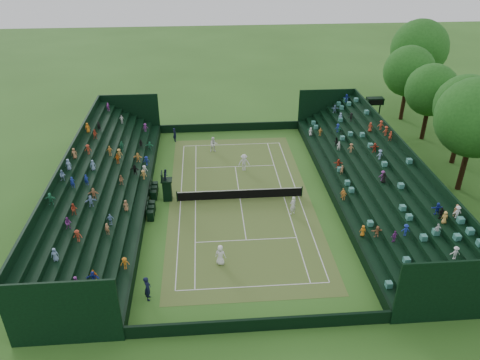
{
  "coord_description": "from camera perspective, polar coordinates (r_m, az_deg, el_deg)",
  "views": [
    {
      "loc": [
        -2.91,
        -36.81,
        22.78
      ],
      "look_at": [
        0.0,
        0.0,
        2.0
      ],
      "focal_mm": 35.0,
      "sensor_mm": 36.0,
      "label": 1
    }
  ],
  "objects": [
    {
      "name": "ground",
      "position": [
        43.39,
        0.0,
        -2.3
      ],
      "size": [
        160.0,
        160.0,
        0.0
      ],
      "primitive_type": "plane",
      "color": "#2D5A1C",
      "rests_on": "ground"
    },
    {
      "name": "court_surface",
      "position": [
        43.38,
        0.0,
        -2.3
      ],
      "size": [
        12.97,
        26.77,
        0.01
      ],
      "primitive_type": "cube",
      "color": "#417F2A",
      "rests_on": "ground"
    },
    {
      "name": "perimeter_wall_north",
      "position": [
        57.29,
        -1.26,
        6.47
      ],
      "size": [
        17.17,
        0.2,
        1.0
      ],
      "primitive_type": "cube",
      "color": "black",
      "rests_on": "ground"
    },
    {
      "name": "perimeter_wall_south",
      "position": [
        30.7,
        2.44,
        -17.19
      ],
      "size": [
        17.17,
        0.2,
        1.0
      ],
      "primitive_type": "cube",
      "color": "black",
      "rests_on": "ground"
    },
    {
      "name": "perimeter_wall_east",
      "position": [
        44.51,
        10.96,
        -1.26
      ],
      "size": [
        0.2,
        31.77,
        1.0
      ],
      "primitive_type": "cube",
      "color": "black",
      "rests_on": "ground"
    },
    {
      "name": "perimeter_wall_west",
      "position": [
        43.39,
        -11.25,
        -2.16
      ],
      "size": [
        0.2,
        31.77,
        1.0
      ],
      "primitive_type": "cube",
      "color": "black",
      "rests_on": "ground"
    },
    {
      "name": "north_grandstand",
      "position": [
        45.26,
        16.2,
        0.12
      ],
      "size": [
        6.6,
        32.0,
        4.9
      ],
      "color": "black",
      "rests_on": "ground"
    },
    {
      "name": "south_grandstand",
      "position": [
        43.6,
        -16.83,
        -1.16
      ],
      "size": [
        6.6,
        32.0,
        4.9
      ],
      "color": "black",
      "rests_on": "ground"
    },
    {
      "name": "tennis_net",
      "position": [
        43.11,
        0.0,
        -1.71
      ],
      "size": [
        11.67,
        0.1,
        1.06
      ],
      "color": "black",
      "rests_on": "ground"
    },
    {
      "name": "scoreboard_tower",
      "position": [
        60.01,
        16.1,
        9.11
      ],
      "size": [
        2.0,
        1.0,
        3.7
      ],
      "color": "black",
      "rests_on": "ground"
    },
    {
      "name": "tree_row",
      "position": [
        55.79,
        23.92,
        10.2
      ],
      "size": [
        12.16,
        37.51,
        11.4
      ],
      "color": "black",
      "rests_on": "ground"
    },
    {
      "name": "umpire_chair",
      "position": [
        43.1,
        -8.92,
        -0.84
      ],
      "size": [
        1.0,
        1.0,
        3.16
      ],
      "color": "black",
      "rests_on": "ground"
    },
    {
      "name": "courtside_chairs",
      "position": [
        43.02,
        -10.59,
        -2.42
      ],
      "size": [
        0.58,
        5.55,
        1.26
      ],
      "color": "black",
      "rests_on": "ground"
    },
    {
      "name": "player_near_west",
      "position": [
        35.28,
        -2.4,
        -9.12
      ],
      "size": [
        0.94,
        0.76,
        1.68
      ],
      "primitive_type": "imported",
      "rotation": [
        0.0,
        0.0,
        2.82
      ],
      "color": "white",
      "rests_on": "ground"
    },
    {
      "name": "player_near_east",
      "position": [
        41.03,
        6.46,
        -3.09
      ],
      "size": [
        0.77,
        0.68,
        1.77
      ],
      "primitive_type": "imported",
      "rotation": [
        0.0,
        0.0,
        3.64
      ],
      "color": "white",
      "rests_on": "ground"
    },
    {
      "name": "player_far_west",
      "position": [
        51.9,
        -3.24,
        4.35
      ],
      "size": [
        0.92,
        0.76,
        1.74
      ],
      "primitive_type": "imported",
      "rotation": [
        0.0,
        0.0,
        0.13
      ],
      "color": "white",
      "rests_on": "ground"
    },
    {
      "name": "player_far_east",
      "position": [
        47.86,
        0.49,
        2.16
      ],
      "size": [
        1.19,
        0.73,
        1.8
      ],
      "primitive_type": "imported",
      "rotation": [
        0.0,
        0.0,
        0.05
      ],
      "color": "white",
      "rests_on": "ground"
    },
    {
      "name": "line_judge_north",
      "position": [
        54.83,
        -7.96,
        5.49
      ],
      "size": [
        0.62,
        0.72,
        1.68
      ],
      "primitive_type": "imported",
      "rotation": [
        0.0,
        0.0,
        1.99
      ],
      "color": "black",
      "rests_on": "ground"
    },
    {
      "name": "line_judge_south",
      "position": [
        32.97,
        -11.21,
        -12.82
      ],
      "size": [
        0.49,
        0.71,
        1.88
      ],
      "primitive_type": "imported",
      "rotation": [
        0.0,
        0.0,
        1.62
      ],
      "color": "black",
      "rests_on": "ground"
    }
  ]
}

